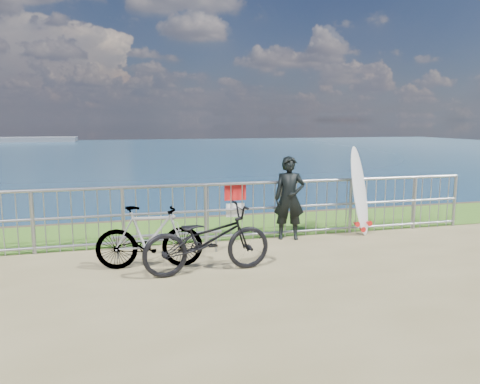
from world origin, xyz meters
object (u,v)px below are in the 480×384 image
object	(u,v)px
bicycle_near	(207,239)
bicycle_far	(150,237)
surfboard	(360,194)
surfer	(289,198)

from	to	relation	value
bicycle_near	bicycle_far	size ratio (longest dim) A/B	1.19
surfboard	bicycle_far	distance (m)	4.40
surfer	surfboard	distance (m)	1.50
surfer	bicycle_far	xyz separation A→B (m)	(-2.74, -1.14, -0.31)
surfboard	bicycle_near	distance (m)	3.78
surfboard	bicycle_far	world-z (taller)	surfboard
bicycle_far	bicycle_near	bearing A→B (deg)	-113.00
surfer	bicycle_far	world-z (taller)	surfer
surfboard	bicycle_far	size ratio (longest dim) A/B	1.09
surfboard	bicycle_far	bearing A→B (deg)	-165.08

